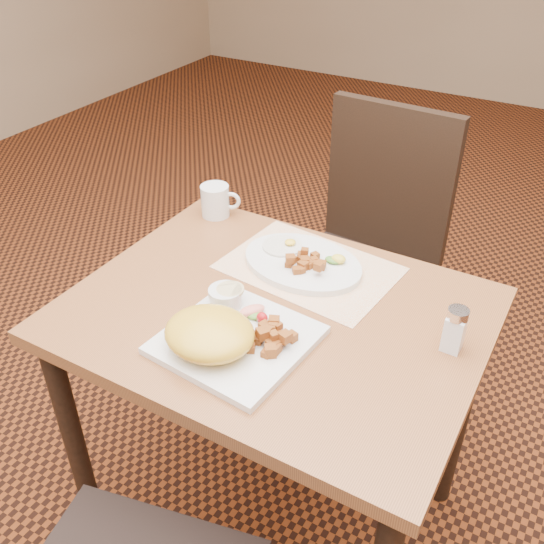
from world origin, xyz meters
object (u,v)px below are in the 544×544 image
at_px(table, 275,346).
at_px(chair_far, 369,245).
at_px(plate_oval, 302,263).
at_px(salt_shaker, 455,329).
at_px(plate_square, 237,340).
at_px(coffee_mug, 216,201).

distance_m(table, chair_far, 0.69).
xyz_separation_m(table, plate_oval, (-0.03, 0.18, 0.12)).
bearing_deg(salt_shaker, table, -170.16).
height_order(plate_square, plate_oval, plate_oval).
relative_size(salt_shaker, coffee_mug, 0.94).
height_order(plate_oval, salt_shaker, salt_shaker).
relative_size(table, salt_shaker, 9.00).
xyz_separation_m(table, chair_far, (-0.04, 0.68, -0.10)).
height_order(table, chair_far, chair_far).
distance_m(salt_shaker, coffee_mug, 0.76).
bearing_deg(chair_far, plate_oval, 94.71).
height_order(table, coffee_mug, coffee_mug).
relative_size(table, coffee_mug, 8.47).
relative_size(plate_square, plate_oval, 0.92).
xyz_separation_m(plate_oval, coffee_mug, (-0.33, 0.11, 0.03)).
height_order(plate_square, salt_shaker, salt_shaker).
bearing_deg(table, plate_oval, 97.99).
xyz_separation_m(plate_square, coffee_mug, (-0.34, 0.43, 0.04)).
bearing_deg(plate_oval, chair_far, 91.35).
relative_size(table, chair_far, 0.93).
distance_m(plate_square, coffee_mug, 0.55).
height_order(chair_far, coffee_mug, chair_far).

